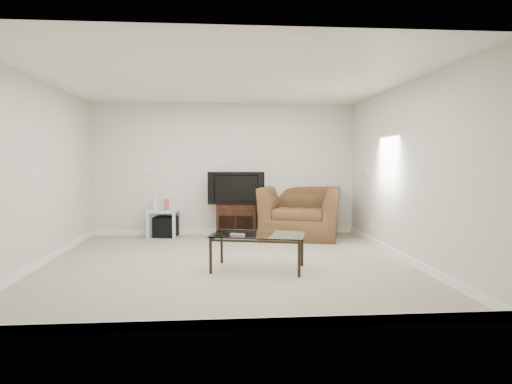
{
  "coord_description": "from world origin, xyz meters",
  "views": [
    {
      "loc": [
        -0.12,
        -6.22,
        1.42
      ],
      "look_at": [
        0.5,
        1.2,
        0.9
      ],
      "focal_mm": 32.0,
      "sensor_mm": 36.0,
      "label": 1
    }
  ],
  "objects": [
    {
      "name": "dvd_player",
      "position": [
        0.22,
        2.24,
        0.5
      ],
      "size": [
        0.42,
        0.32,
        0.05
      ],
      "primitive_type": "cube",
      "rotation": [
        0.0,
        0.0,
        -0.11
      ],
      "color": "black",
      "rests_on": "tv_stand"
    },
    {
      "name": "tv_stand",
      "position": [
        0.23,
        2.28,
        0.3
      ],
      "size": [
        0.77,
        0.58,
        0.6
      ],
      "primitive_type": null,
      "rotation": [
        0.0,
        0.0,
        -0.11
      ],
      "color": "black",
      "rests_on": "floor"
    },
    {
      "name": "game_case",
      "position": [
        -1.07,
        2.25,
        0.6
      ],
      "size": [
        0.08,
        0.16,
        0.2
      ],
      "primitive_type": "cube",
      "rotation": [
        0.0,
        0.0,
        -0.23
      ],
      "color": "#CC4C4C",
      "rests_on": "side_table"
    },
    {
      "name": "plate_right_switch",
      "position": [
        2.49,
        1.6,
        1.25
      ],
      "size": [
        0.02,
        0.09,
        0.13
      ],
      "primitive_type": "cube",
      "color": "white",
      "rests_on": "wall_right"
    },
    {
      "name": "plate_back",
      "position": [
        -1.4,
        2.49,
        1.25
      ],
      "size": [
        0.12,
        0.02,
        0.12
      ],
      "primitive_type": "cube",
      "color": "white",
      "rests_on": "wall_back"
    },
    {
      "name": "ceiling",
      "position": [
        0.0,
        0.0,
        2.5
      ],
      "size": [
        5.0,
        5.0,
        0.0
      ],
      "primitive_type": "plane",
      "color": "white",
      "rests_on": "ground"
    },
    {
      "name": "television",
      "position": [
        0.22,
        2.25,
        0.91
      ],
      "size": [
        0.99,
        0.32,
        0.61
      ],
      "primitive_type": "imported",
      "rotation": [
        0.0,
        0.0,
        -0.13
      ],
      "color": "black",
      "rests_on": "tv_stand"
    },
    {
      "name": "wall_back",
      "position": [
        0.0,
        2.5,
        1.25
      ],
      "size": [
        5.0,
        0.02,
        2.5
      ],
      "primitive_type": "cube",
      "color": "silver",
      "rests_on": "ground"
    },
    {
      "name": "subwoofer",
      "position": [
        -1.1,
        2.3,
        0.18
      ],
      "size": [
        0.46,
        0.46,
        0.39
      ],
      "primitive_type": "cube",
      "rotation": [
        0.0,
        0.0,
        -0.2
      ],
      "color": "black",
      "rests_on": "floor"
    },
    {
      "name": "recliner",
      "position": [
        1.38,
        2.01,
        0.62
      ],
      "size": [
        1.63,
        1.29,
        1.25
      ],
      "primitive_type": "imported",
      "rotation": [
        0.0,
        0.0,
        -0.28
      ],
      "color": "#482E1D",
      "rests_on": "floor"
    },
    {
      "name": "floor",
      "position": [
        0.0,
        0.0,
        0.0
      ],
      "size": [
        5.0,
        5.0,
        0.0
      ],
      "primitive_type": "plane",
      "color": "tan",
      "rests_on": "ground"
    },
    {
      "name": "plate_right_outlet",
      "position": [
        2.49,
        1.3,
        0.3
      ],
      "size": [
        0.02,
        0.08,
        0.12
      ],
      "primitive_type": "cube",
      "color": "white",
      "rests_on": "wall_right"
    },
    {
      "name": "remote",
      "position": [
        0.12,
        -0.47,
        0.48
      ],
      "size": [
        0.19,
        0.12,
        0.02
      ],
      "primitive_type": "cube",
      "rotation": [
        0.0,
        0.0,
        -0.38
      ],
      "color": "#B2B2B7",
      "rests_on": "coffee_table"
    },
    {
      "name": "wall_right",
      "position": [
        2.5,
        0.0,
        1.25
      ],
      "size": [
        0.02,
        5.0,
        2.5
      ],
      "primitive_type": "cube",
      "color": "silver",
      "rests_on": "ground"
    },
    {
      "name": "side_table",
      "position": [
        -1.13,
        2.28,
        0.25
      ],
      "size": [
        0.57,
        0.57,
        0.5
      ],
      "primitive_type": null,
      "rotation": [
        0.0,
        0.0,
        -0.1
      ],
      "color": "#A1BEC8",
      "rests_on": "floor"
    },
    {
      "name": "coffee_table",
      "position": [
        0.39,
        -0.41,
        0.23
      ],
      "size": [
        1.32,
        0.94,
        0.47
      ],
      "primitive_type": null,
      "rotation": [
        0.0,
        0.0,
        -0.25
      ],
      "color": "black",
      "rests_on": "floor"
    },
    {
      "name": "game_console",
      "position": [
        -1.26,
        2.27,
        0.62
      ],
      "size": [
        0.08,
        0.17,
        0.23
      ],
      "primitive_type": "cube",
      "rotation": [
        0.0,
        0.0,
        -0.14
      ],
      "color": "white",
      "rests_on": "side_table"
    },
    {
      "name": "wall_left",
      "position": [
        -2.5,
        0.0,
        1.25
      ],
      "size": [
        0.02,
        5.0,
        2.5
      ],
      "primitive_type": "cube",
      "color": "silver",
      "rests_on": "ground"
    }
  ]
}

